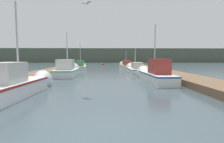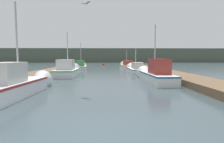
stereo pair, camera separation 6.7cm
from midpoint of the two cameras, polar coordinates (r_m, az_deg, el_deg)
ground_plane at (r=4.05m, az=-3.82°, el=-21.14°), size 200.00×200.00×0.00m
dock_left at (r=20.63m, az=-18.69°, el=0.07°), size 2.42×40.00×0.41m
dock_right at (r=20.54m, az=14.91°, el=0.14°), size 2.42×40.00×0.41m
distant_shore_ridge at (r=67.72m, az=-1.62°, el=5.21°), size 120.00×16.00×4.87m
fishing_boat_0 at (r=9.31m, az=-27.58°, el=-3.56°), size 1.53×5.06×4.52m
fishing_boat_1 at (r=13.30m, az=13.62°, el=-0.82°), size 1.58×6.10×4.43m
fishing_boat_2 at (r=17.26m, az=-13.95°, el=0.33°), size 1.91×5.22×4.60m
fishing_boat_3 at (r=21.11m, az=7.60°, el=0.81°), size 1.77×5.79×3.39m
fishing_boat_4 at (r=26.18m, az=-9.96°, el=1.56°), size 1.81×4.60×4.34m
fishing_boat_5 at (r=30.80m, az=4.68°, el=2.07°), size 2.03×5.41×3.55m
mooring_piling_0 at (r=36.46m, az=-9.54°, el=2.65°), size 0.36×0.36×1.05m
mooring_piling_1 at (r=24.48m, az=-12.70°, el=1.91°), size 0.30×0.30×1.27m
channel_buoy at (r=39.74m, az=-2.73°, el=2.33°), size 0.55×0.55×1.05m
seagull_lead at (r=9.56m, az=-8.33°, el=21.18°), size 0.51×0.42×0.12m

